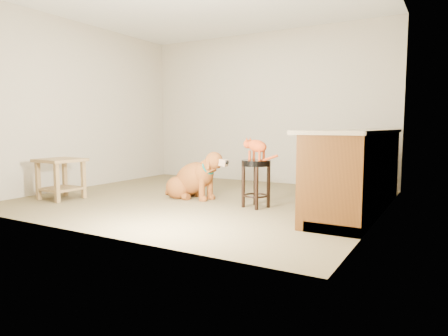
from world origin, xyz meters
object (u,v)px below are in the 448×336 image
Objects in this scene: wood_stool at (322,172)px; tabby_kitten at (256,147)px; side_table at (61,172)px; padded_stool at (256,174)px; golden_retriever at (193,180)px.

wood_stool is 1.14m from tabby_kitten.
tabby_kitten is (2.51, 0.81, 0.38)m from side_table.
side_table is (-3.05, -1.75, -0.01)m from wood_stool.
padded_stool is 0.81× the size of wood_stool.
wood_stool is (0.53, 0.95, -0.04)m from padded_stool.
padded_stool is at bearing -5.72° from tabby_kitten.
golden_retriever is at bearing -170.82° from tabby_kitten.
padded_stool is at bearing -119.23° from wood_stool.
tabby_kitten is at bearing 157.97° from padded_stool.
golden_retriever is (-1.53, -0.82, -0.11)m from wood_stool.
tabby_kitten reaches higher than padded_stool.
side_table is at bearing -162.34° from padded_stool.
wood_stool is at bearing 29.81° from side_table.
golden_retriever is at bearing -151.86° from wood_stool.
side_table is 0.51× the size of golden_retriever.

